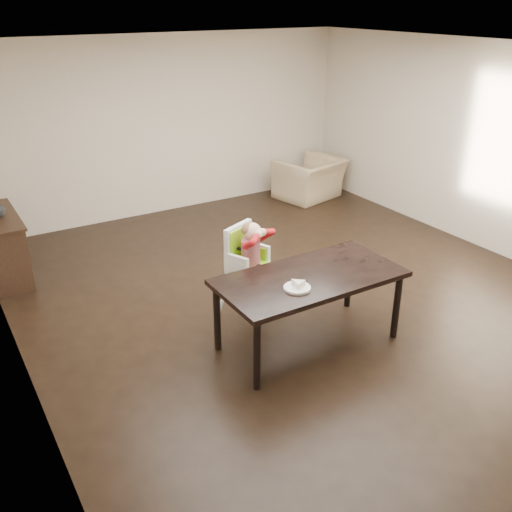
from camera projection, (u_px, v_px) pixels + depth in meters
The scene contains 7 objects.
ground at pixel (298, 295), 6.64m from camera, with size 7.00×7.00×0.00m, color black.
room_walls at pixel (303, 137), 5.87m from camera, with size 6.02×7.02×2.71m.
dining_table at pixel (310, 283), 5.47m from camera, with size 1.80×0.90×0.75m.
high_chair at pixel (249, 251), 5.89m from camera, with size 0.60×0.60×1.10m.
plate at pixel (298, 286), 5.18m from camera, with size 0.26×0.26×0.07m.
armchair at pixel (310, 172), 9.67m from camera, with size 1.03×0.67×0.90m, color tan.
sideboard at pixel (3, 246), 6.97m from camera, with size 0.44×1.26×0.79m.
Camera 1 is at (-3.46, -4.74, 3.18)m, focal length 40.00 mm.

